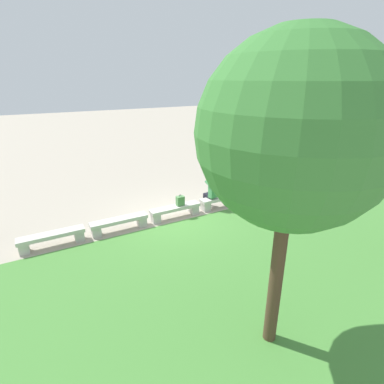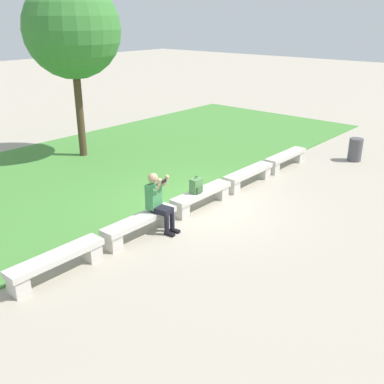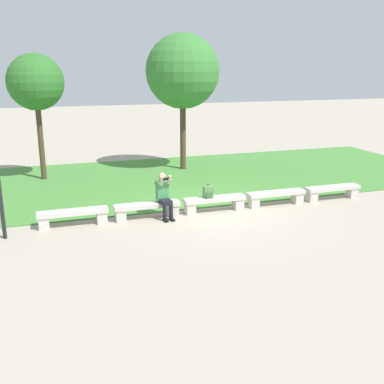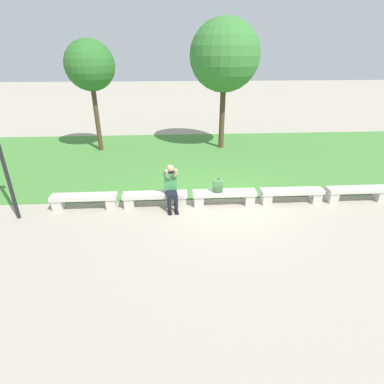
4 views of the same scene
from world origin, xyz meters
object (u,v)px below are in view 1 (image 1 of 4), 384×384
person_photographer (211,191)px  tree_behind_wall (294,134)px  bench_main (263,191)px  lamp_post (290,135)px  bench_near (222,200)px  bench_far (119,223)px  bench_mid (175,210)px  backpack (180,201)px  bench_end (52,238)px

person_photographer → tree_behind_wall: size_ratio=0.24×
bench_main → lamp_post: size_ratio=0.51×
bench_near → lamp_post: (-3.84, -0.45, 2.16)m
bench_far → person_photographer: 3.73m
bench_mid → bench_far: 2.09m
backpack → lamp_post: size_ratio=0.11×
bench_main → bench_end: bearing=0.0°
tree_behind_wall → bench_main: bearing=-130.2°
bench_near → person_photographer: size_ratio=1.46×
bench_mid → backpack: size_ratio=4.49×
bench_far → backpack: 2.32m
bench_near → bench_mid: same height
bench_mid → lamp_post: size_ratio=0.51×
bench_mid → bench_main: bearing=180.0°
person_photographer → tree_behind_wall: tree_behind_wall is taller
bench_main → backpack: 3.99m
tree_behind_wall → lamp_post: (-6.71, -6.31, -1.61)m
bench_near → bench_far: same height
bench_mid → bench_end: size_ratio=1.00×
bench_near → bench_end: same height
lamp_post → bench_far: bearing=3.2°
bench_far → bench_main: bearing=180.0°
person_photographer → lamp_post: lamp_post is taller
bench_mid → person_photographer: person_photographer is taller
lamp_post → bench_mid: bearing=4.3°
bench_end → person_photographer: person_photographer is taller
backpack → lamp_post: (-5.73, -0.45, 1.84)m
tree_behind_wall → bench_near: bearing=-116.1°
bench_near → lamp_post: 4.43m
bench_near → bench_main: bearing=180.0°
bench_far → tree_behind_wall: tree_behind_wall is taller
bench_end → bench_far: bearing=180.0°
bench_far → bench_mid: bearing=180.0°
bench_mid → lamp_post: (-5.93, -0.45, 2.16)m
bench_mid → lamp_post: bearing=-175.7°
bench_near → bench_end: 6.28m
bench_near → bench_end: bearing=0.0°
bench_main → person_photographer: person_photographer is taller
person_photographer → tree_behind_wall: (2.38, 5.94, 3.33)m
backpack → bench_far: bearing=-0.0°
lamp_post → person_photographer: bearing=4.9°
person_photographer → bench_main: bearing=178.3°
bench_end → bench_mid: bearing=180.0°
bench_mid → tree_behind_wall: (0.78, 5.87, 3.77)m
bench_near → lamp_post: lamp_post is taller
bench_near → bench_mid: (2.09, 0.00, 0.00)m
person_photographer → bench_near: bearing=171.0°
bench_far → lamp_post: lamp_post is taller
bench_end → bench_near: bearing=180.0°
bench_main → lamp_post: (-1.75, -0.45, 2.16)m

